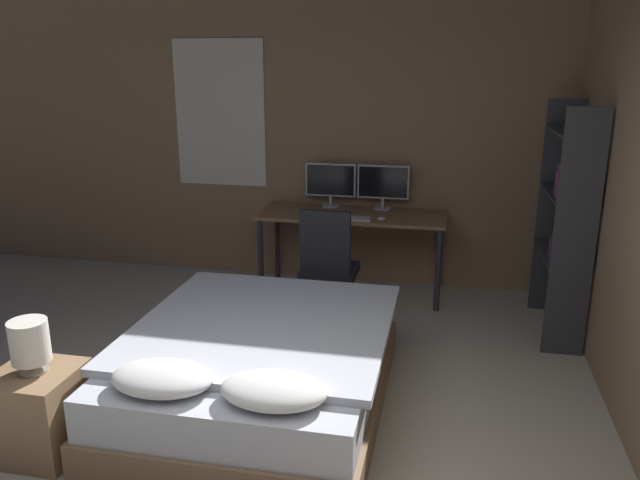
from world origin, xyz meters
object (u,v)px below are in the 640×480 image
at_px(monitor_left, 331,182).
at_px(bookshelf, 568,212).
at_px(nightstand, 40,412).
at_px(desk, 352,222).
at_px(bed, 259,367).
at_px(office_chair, 328,278).
at_px(keyboard, 348,218).
at_px(computer_mouse, 381,219).
at_px(monitor_right, 383,184).
at_px(bedside_lamp, 30,342).

relative_size(monitor_left, bookshelf, 0.26).
xyz_separation_m(nightstand, desk, (1.31, 2.82, 0.44)).
relative_size(bed, nightstand, 3.90).
distance_m(desk, office_chair, 0.80).
xyz_separation_m(bed, monitor_left, (0.00, 2.32, 0.75)).
relative_size(nightstand, bookshelf, 0.27).
distance_m(monitor_left, keyboard, 0.57).
height_order(nightstand, computer_mouse, computer_mouse).
xyz_separation_m(desk, monitor_left, (-0.25, 0.23, 0.32)).
bearing_deg(keyboard, bookshelf, -11.98).
bearing_deg(computer_mouse, monitor_left, 139.97).
distance_m(monitor_right, keyboard, 0.57).
xyz_separation_m(bed, keyboard, (0.25, 1.86, 0.52)).
relative_size(nightstand, desk, 0.29).
relative_size(desk, keyboard, 4.22).
xyz_separation_m(monitor_left, monitor_right, (0.50, 0.00, 0.00)).
bearing_deg(bedside_lamp, computer_mouse, 58.36).
xyz_separation_m(monitor_right, keyboard, (-0.25, -0.45, -0.23)).
height_order(office_chair, bookshelf, bookshelf).
height_order(monitor_right, keyboard, monitor_right).
bearing_deg(computer_mouse, nightstand, -121.64).
relative_size(bedside_lamp, computer_mouse, 4.26).
relative_size(bed, bedside_lamp, 6.54).
xyz_separation_m(bedside_lamp, desk, (1.31, 2.82, 0.01)).
distance_m(bed, computer_mouse, 2.01).
bearing_deg(monitor_right, keyboard, -118.81).
bearing_deg(monitor_left, monitor_right, 0.00).
distance_m(keyboard, office_chair, 0.65).
height_order(computer_mouse, bookshelf, bookshelf).
relative_size(monitor_left, monitor_right, 1.00).
bearing_deg(monitor_right, office_chair, -108.67).
relative_size(monitor_right, keyboard, 1.19).
bearing_deg(bedside_lamp, desk, 65.14).
bearing_deg(desk, computer_mouse, -37.77).
xyz_separation_m(keyboard, office_chair, (-0.08, -0.51, -0.39)).
bearing_deg(keyboard, monitor_left, 118.81).
distance_m(nightstand, computer_mouse, 3.09).
xyz_separation_m(nightstand, bookshelf, (3.05, 2.22, 0.77)).
distance_m(bed, bedside_lamp, 1.34).
xyz_separation_m(bed, monitor_right, (0.50, 2.32, 0.75)).
relative_size(bed, keyboard, 4.84).
xyz_separation_m(bed, nightstand, (-1.05, -0.73, -0.01)).
distance_m(monitor_left, monitor_right, 0.50).
bearing_deg(monitor_left, office_chair, -79.91).
height_order(monitor_left, keyboard, monitor_left).
bearing_deg(monitor_left, keyboard, -61.19).
bearing_deg(office_chair, nightstand, -120.59).
height_order(desk, monitor_left, monitor_left).
xyz_separation_m(nightstand, computer_mouse, (1.60, 2.59, 0.54)).
bearing_deg(office_chair, keyboard, 81.44).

